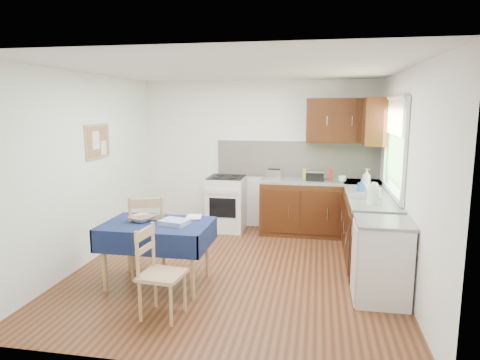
% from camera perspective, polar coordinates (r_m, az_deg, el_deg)
% --- Properties ---
extents(floor, '(4.20, 4.20, 0.00)m').
position_cam_1_polar(floor, '(5.58, -0.66, -11.97)').
color(floor, '#462412').
rests_on(floor, ground).
extents(ceiling, '(4.00, 4.20, 0.02)m').
position_cam_1_polar(ceiling, '(5.21, -0.71, 14.54)').
color(ceiling, silver).
rests_on(ceiling, wall_back).
extents(wall_back, '(4.00, 0.02, 2.50)m').
position_cam_1_polar(wall_back, '(7.31, 2.49, 3.31)').
color(wall_back, white).
rests_on(wall_back, ground).
extents(wall_front, '(4.00, 0.02, 2.50)m').
position_cam_1_polar(wall_front, '(3.26, -7.84, -4.79)').
color(wall_front, white).
rests_on(wall_front, ground).
extents(wall_left, '(0.02, 4.20, 2.50)m').
position_cam_1_polar(wall_left, '(5.96, -19.90, 1.30)').
color(wall_left, white).
rests_on(wall_left, ground).
extents(wall_right, '(0.02, 4.20, 2.50)m').
position_cam_1_polar(wall_right, '(5.25, 21.26, 0.15)').
color(wall_right, white).
rests_on(wall_right, ground).
extents(base_cabinets, '(1.90, 2.30, 0.86)m').
position_cam_1_polar(base_cabinets, '(6.56, 13.25, -4.96)').
color(base_cabinets, black).
rests_on(base_cabinets, ground).
extents(worktop_back, '(1.90, 0.60, 0.04)m').
position_cam_1_polar(worktop_back, '(6.99, 10.68, -0.20)').
color(worktop_back, slate).
rests_on(worktop_back, base_cabinets).
extents(worktop_right, '(0.60, 1.70, 0.04)m').
position_cam_1_polar(worktop_right, '(5.90, 17.02, -2.27)').
color(worktop_right, slate).
rests_on(worktop_right, base_cabinets).
extents(worktop_corner, '(0.60, 0.60, 0.04)m').
position_cam_1_polar(worktop_corner, '(7.03, 15.98, -0.36)').
color(worktop_corner, slate).
rests_on(worktop_corner, base_cabinets).
extents(splashback, '(2.70, 0.02, 0.60)m').
position_cam_1_polar(splashback, '(7.24, 7.58, 2.77)').
color(splashback, beige).
rests_on(splashback, wall_back).
extents(upper_cabinets, '(1.20, 0.85, 0.70)m').
position_cam_1_polar(upper_cabinets, '(6.91, 14.90, 7.62)').
color(upper_cabinets, black).
rests_on(upper_cabinets, wall_back).
extents(stove, '(0.60, 0.61, 0.92)m').
position_cam_1_polar(stove, '(7.23, -1.82, -3.11)').
color(stove, silver).
rests_on(stove, ground).
extents(window, '(0.04, 1.48, 1.26)m').
position_cam_1_polar(window, '(5.89, 19.98, 5.12)').
color(window, '#355D26').
rests_on(window, wall_right).
extents(fridge, '(0.58, 0.60, 0.89)m').
position_cam_1_polar(fridge, '(4.87, 18.36, -10.23)').
color(fridge, silver).
rests_on(fridge, ground).
extents(corkboard, '(0.04, 0.62, 0.47)m').
position_cam_1_polar(corkboard, '(6.17, -18.45, 4.91)').
color(corkboard, tan).
rests_on(corkboard, wall_left).
extents(dining_table, '(1.23, 0.83, 0.74)m').
position_cam_1_polar(dining_table, '(5.07, -10.98, -6.79)').
color(dining_table, '#0F1B3C').
rests_on(dining_table, ground).
extents(chair_far, '(0.58, 0.58, 1.03)m').
position_cam_1_polar(chair_far, '(5.36, -12.21, -6.97)').
color(chair_far, tan).
rests_on(chair_far, ground).
extents(chair_near, '(0.44, 0.44, 0.91)m').
position_cam_1_polar(chair_near, '(4.37, -10.91, -11.67)').
color(chair_near, tan).
rests_on(chair_near, ground).
extents(toaster, '(0.23, 0.14, 0.18)m').
position_cam_1_polar(toaster, '(6.97, 4.57, 0.75)').
color(toaster, '#AFAEB3').
rests_on(toaster, worktop_back).
extents(sandwich_press, '(0.28, 0.24, 0.16)m').
position_cam_1_polar(sandwich_press, '(6.96, 9.94, 0.61)').
color(sandwich_press, black).
rests_on(sandwich_press, worktop_back).
extents(sauce_bottle, '(0.05, 0.05, 0.20)m').
position_cam_1_polar(sauce_bottle, '(6.83, 11.98, 0.57)').
color(sauce_bottle, red).
rests_on(sauce_bottle, worktop_back).
extents(yellow_packet, '(0.14, 0.12, 0.16)m').
position_cam_1_polar(yellow_packet, '(7.09, 8.87, 0.81)').
color(yellow_packet, yellow).
rests_on(yellow_packet, worktop_back).
extents(dish_rack, '(0.38, 0.29, 0.18)m').
position_cam_1_polar(dish_rack, '(5.82, 16.43, -1.99)').
color(dish_rack, gray).
rests_on(dish_rack, worktop_right).
extents(kettle, '(0.16, 0.16, 0.27)m').
position_cam_1_polar(kettle, '(5.41, 17.42, -1.84)').
color(kettle, silver).
rests_on(kettle, worktop_right).
extents(cup, '(0.13, 0.13, 0.10)m').
position_cam_1_polar(cup, '(6.87, 13.49, 0.13)').
color(cup, silver).
rests_on(cup, worktop_back).
extents(soap_bottle_a, '(0.17, 0.17, 0.31)m').
position_cam_1_polar(soap_bottle_a, '(6.26, 16.50, 0.05)').
color(soap_bottle_a, silver).
rests_on(soap_bottle_a, worktop_right).
extents(soap_bottle_b, '(0.10, 0.10, 0.18)m').
position_cam_1_polar(soap_bottle_b, '(6.19, 15.86, -0.66)').
color(soap_bottle_b, blue).
rests_on(soap_bottle_b, worktop_right).
extents(soap_bottle_c, '(0.16, 0.16, 0.16)m').
position_cam_1_polar(soap_bottle_c, '(5.47, 17.43, -2.14)').
color(soap_bottle_c, '#268B3E').
rests_on(soap_bottle_c, worktop_right).
extents(plate_bowl, '(0.34, 0.34, 0.06)m').
position_cam_1_polar(plate_bowl, '(5.15, -13.02, -5.03)').
color(plate_bowl, beige).
rests_on(plate_bowl, dining_table).
extents(book, '(0.22, 0.28, 0.02)m').
position_cam_1_polar(book, '(5.21, -7.17, -4.94)').
color(book, white).
rests_on(book, dining_table).
extents(spice_jar, '(0.04, 0.04, 0.09)m').
position_cam_1_polar(spice_jar, '(5.19, -10.37, -4.69)').
color(spice_jar, green).
rests_on(spice_jar, dining_table).
extents(tea_towel, '(0.35, 0.30, 0.05)m').
position_cam_1_polar(tea_towel, '(4.94, -8.74, -5.57)').
color(tea_towel, '#293D97').
rests_on(tea_towel, dining_table).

